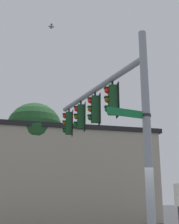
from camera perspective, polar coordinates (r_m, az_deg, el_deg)
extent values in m
cylinder|color=gray|center=(8.84, 10.86, -4.71)|extent=(0.24, 0.24, 6.72)
cylinder|color=gray|center=(12.17, 1.03, 4.19)|extent=(6.24, 2.42, 0.22)
cylinder|color=black|center=(10.96, 4.35, 5.34)|extent=(0.08, 0.08, 0.18)
cube|color=#194723|center=(10.76, 4.41, 2.27)|extent=(0.36, 0.30, 1.05)
sphere|color=red|center=(10.84, 3.39, 4.07)|extent=(0.22, 0.22, 0.22)
cube|color=#194723|center=(10.87, 3.28, 4.57)|extent=(0.24, 0.20, 0.03)
sphere|color=brown|center=(10.73, 3.42, 2.30)|extent=(0.22, 0.22, 0.22)
cube|color=#194723|center=(10.76, 3.31, 2.81)|extent=(0.24, 0.20, 0.03)
sphere|color=#0F4C19|center=(10.63, 3.45, 0.50)|extent=(0.22, 0.22, 0.22)
cube|color=#194723|center=(10.65, 3.33, 1.02)|extent=(0.24, 0.20, 0.03)
cube|color=black|center=(10.79, 5.30, 2.24)|extent=(0.54, 0.03, 1.22)
cylinder|color=black|center=(12.09, 1.06, 3.32)|extent=(0.08, 0.08, 0.18)
cube|color=#194723|center=(11.91, 1.08, 0.51)|extent=(0.36, 0.30, 1.05)
sphere|color=red|center=(11.99, 0.18, 2.15)|extent=(0.22, 0.22, 0.22)
cube|color=#194723|center=(12.02, 0.08, 2.60)|extent=(0.24, 0.20, 0.03)
sphere|color=brown|center=(11.89, 0.18, 0.54)|extent=(0.22, 0.22, 0.22)
cube|color=#194723|center=(11.92, 0.08, 1.00)|extent=(0.24, 0.20, 0.03)
sphere|color=#0F4C19|center=(11.80, 0.18, -1.10)|extent=(0.22, 0.22, 0.22)
cube|color=#194723|center=(11.82, 0.08, -0.63)|extent=(0.24, 0.20, 0.03)
cube|color=black|center=(11.94, 1.89, 0.49)|extent=(0.54, 0.03, 1.22)
cylinder|color=black|center=(13.27, -1.63, 1.64)|extent=(0.08, 0.08, 0.18)
cube|color=#194723|center=(13.11, -1.65, -0.94)|extent=(0.36, 0.30, 1.05)
sphere|color=red|center=(13.18, -2.46, 0.56)|extent=(0.22, 0.22, 0.22)
cube|color=#194723|center=(13.21, -2.54, 0.98)|extent=(0.24, 0.20, 0.03)
sphere|color=brown|center=(13.09, -2.48, -0.91)|extent=(0.22, 0.22, 0.22)
cube|color=#194723|center=(13.12, -2.56, -0.49)|extent=(0.24, 0.20, 0.03)
sphere|color=#0F4C19|center=(13.01, -2.49, -2.41)|extent=(0.22, 0.22, 0.22)
cube|color=#194723|center=(13.03, -2.58, -1.98)|extent=(0.24, 0.20, 0.03)
cube|color=black|center=(13.12, -0.91, -0.96)|extent=(0.54, 0.03, 1.22)
cylinder|color=black|center=(14.48, -3.88, 0.24)|extent=(0.08, 0.08, 0.18)
cube|color=#194723|center=(14.33, -3.93, -2.14)|extent=(0.36, 0.30, 1.05)
sphere|color=red|center=(14.41, -4.65, -0.76)|extent=(0.22, 0.22, 0.22)
cube|color=#194723|center=(14.43, -4.72, -0.38)|extent=(0.24, 0.20, 0.03)
sphere|color=brown|center=(14.32, -4.68, -2.12)|extent=(0.22, 0.22, 0.22)
cube|color=#194723|center=(14.35, -4.75, -1.73)|extent=(0.24, 0.20, 0.03)
sphere|color=#0F4C19|center=(14.25, -4.71, -3.49)|extent=(0.22, 0.22, 0.22)
cube|color=#194723|center=(14.27, -4.78, -3.10)|extent=(0.24, 0.20, 0.03)
cube|color=black|center=(14.34, -3.25, -2.16)|extent=(0.54, 0.03, 1.22)
cube|color=#147238|center=(8.57, 6.76, -0.14)|extent=(0.42, 1.11, 0.22)
cube|color=white|center=(8.57, 6.80, -0.14)|extent=(0.40, 1.10, 0.04)
cylinder|color=#262626|center=(8.97, 10.65, -0.66)|extent=(0.28, 0.28, 0.08)
ellipsoid|color=gray|center=(12.04, -7.22, 15.69)|extent=(0.10, 0.24, 0.08)
cube|color=gray|center=(12.03, -7.21, 15.78)|extent=(0.29, 0.09, 0.06)
cube|color=gray|center=(12.06, -7.22, 15.68)|extent=(0.29, 0.09, 0.05)
cube|color=#A89E89|center=(20.94, -4.65, -12.21)|extent=(6.92, 12.23, 5.69)
cube|color=#193F1E|center=(23.81, -5.95, -11.83)|extent=(2.58, 10.44, 0.30)
cube|color=black|center=(21.30, -4.48, -4.14)|extent=(7.20, 12.72, 0.30)
cylinder|color=#4C3823|center=(19.71, -10.86, -13.57)|extent=(0.43, 0.43, 4.48)
sphere|color=#1E4C23|center=(20.10, -10.37, -3.48)|extent=(3.67, 3.67, 3.67)
cube|color=silver|center=(10.83, 16.35, -14.82)|extent=(0.60, 0.04, 0.76)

